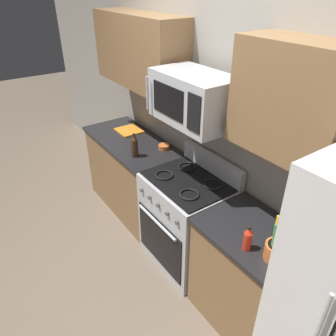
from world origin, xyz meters
The scene contains 13 objects.
ground_plane centered at (0.00, 0.00, 0.00)m, with size 16.00×16.00×0.00m, color #6B5B4C.
wall_back centered at (0.00, 1.01, 1.30)m, with size 8.00×0.10×2.60m, color #9E998E.
counter_left centered at (-1.04, 0.64, 0.46)m, with size 1.29×0.61×0.91m.
range_oven centered at (0.00, 0.64, 0.47)m, with size 0.76×0.66×1.09m.
counter_right centered at (0.76, 0.64, 0.46)m, with size 0.74×0.61×0.91m.
microwave centered at (0.00, 0.66, 1.66)m, with size 0.69×0.44×0.38m.
upper_cabinets_left centered at (-1.04, 0.79, 1.84)m, with size 1.28×0.34×0.69m.
upper_cabinets_right centered at (0.77, 0.79, 1.84)m, with size 0.73×0.34×0.69m.
utensil_crock centered at (1.03, 0.55, 0.98)m, with size 0.16×0.16×0.33m.
cutting_board centered at (-1.25, 0.74, 0.92)m, with size 0.28×0.26×0.02m, color orange.
bottle_soy centered at (-0.68, 0.49, 1.02)m, with size 0.07×0.07×0.25m.
bottle_hot_sauce centered at (0.86, 0.46, 1.00)m, with size 0.06×0.06×0.19m.
prep_bowl centered at (-0.65, 0.82, 0.93)m, with size 0.12×0.12×0.05m.
Camera 1 is at (1.85, -0.86, 2.47)m, focal length 34.44 mm.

